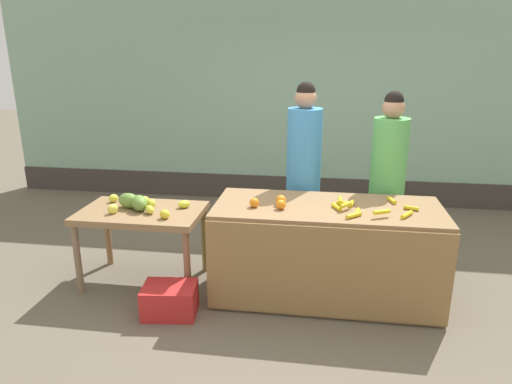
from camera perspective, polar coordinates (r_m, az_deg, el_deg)
The scene contains 11 objects.
ground_plane at distance 4.36m, azimuth 4.11°, elevation -12.14°, with size 24.00×24.00×0.00m, color #665B4C.
market_wall_back at distance 6.64m, azimuth 6.29°, elevation 10.94°, with size 8.87×0.23×2.90m.
fruit_stall_counter at distance 4.15m, azimuth 8.64°, elevation -7.33°, with size 1.96×0.85×0.85m.
side_table_wooden at distance 4.39m, azimuth -13.98°, elevation -3.31°, with size 1.12×0.70×0.72m.
banana_bunch_pile at distance 3.94m, azimuth 13.43°, elevation -1.88°, with size 0.73×0.58×0.07m.
orange_pile at distance 3.91m, azimuth 2.10°, elevation -1.28°, with size 0.31×0.19×0.09m.
mango_papaya_pile at distance 4.37m, azimuth -14.40°, elevation -1.33°, with size 0.85×0.48×0.14m.
vendor_woman_blue_shirt at distance 4.61m, azimuth 5.90°, elevation 2.07°, with size 0.34×0.34×1.85m.
vendor_woman_green_shirt at distance 4.67m, azimuth 15.95°, elevation 1.16°, with size 0.34×0.34×1.77m.
produce_crate at distance 4.01m, azimuth -10.65°, elevation -13.04°, with size 0.44×0.32×0.26m, color red.
produce_sack at distance 4.95m, azimuth -1.75°, elevation -4.60°, with size 0.36×0.30×0.59m, color maroon.
Camera 1 is at (0.25, -3.79, 2.13)m, focal length 32.21 mm.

